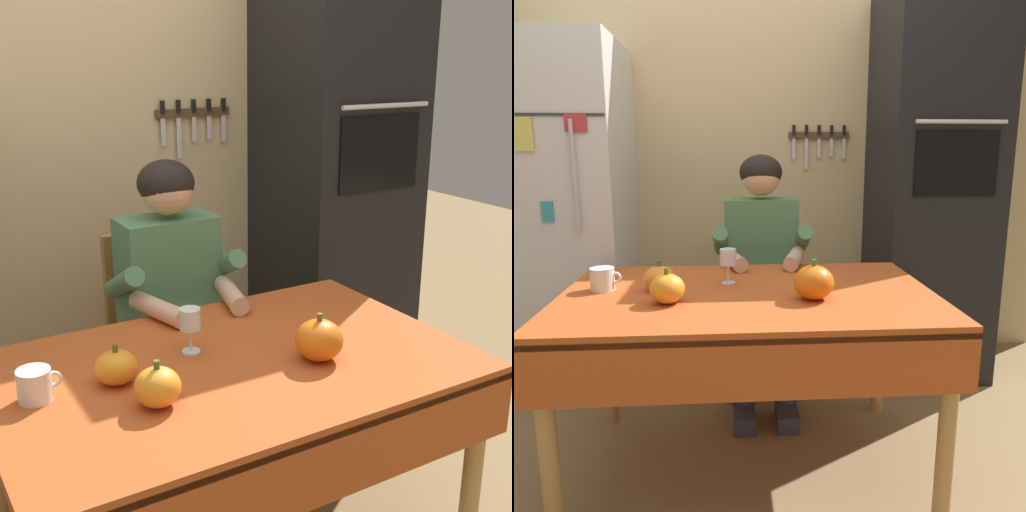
# 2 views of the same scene
# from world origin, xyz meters

# --- Properties ---
(back_wall_assembly) EXTENTS (3.70, 0.13, 2.60)m
(back_wall_assembly) POSITION_xyz_m (0.05, 1.35, 1.30)
(back_wall_assembly) COLOR #D1B784
(back_wall_assembly) RESTS_ON ground
(wall_oven) EXTENTS (0.60, 0.64, 2.10)m
(wall_oven) POSITION_xyz_m (1.05, 1.00, 1.05)
(wall_oven) COLOR black
(wall_oven) RESTS_ON ground
(dining_table) EXTENTS (1.40, 0.90, 0.74)m
(dining_table) POSITION_xyz_m (0.00, 0.08, 0.66)
(dining_table) COLOR tan
(dining_table) RESTS_ON ground
(chair_behind_person) EXTENTS (0.40, 0.40, 0.93)m
(chair_behind_person) POSITION_xyz_m (0.09, 0.87, 0.51)
(chair_behind_person) COLOR #9E6B33
(chair_behind_person) RESTS_ON ground
(seated_person) EXTENTS (0.47, 0.55, 1.25)m
(seated_person) POSITION_xyz_m (0.09, 0.68, 0.74)
(seated_person) COLOR #38384C
(seated_person) RESTS_ON ground
(coffee_mug) EXTENTS (0.12, 0.09, 0.09)m
(coffee_mug) POSITION_xyz_m (-0.55, 0.15, 0.78)
(coffee_mug) COLOR white
(coffee_mug) RESTS_ON dining_table
(wine_glass) EXTENTS (0.06, 0.06, 0.14)m
(wine_glass) POSITION_xyz_m (-0.08, 0.21, 0.84)
(wine_glass) COLOR white
(wine_glass) RESTS_ON dining_table
(pumpkin_large) EXTENTS (0.12, 0.12, 0.12)m
(pumpkin_large) POSITION_xyz_m (-0.34, 0.14, 0.79)
(pumpkin_large) COLOR orange
(pumpkin_large) RESTS_ON dining_table
(pumpkin_medium) EXTENTS (0.14, 0.14, 0.15)m
(pumpkin_medium) POSITION_xyz_m (0.23, -0.02, 0.80)
(pumpkin_medium) COLOR orange
(pumpkin_medium) RESTS_ON dining_table
(pumpkin_small) EXTENTS (0.12, 0.12, 0.13)m
(pumpkin_small) POSITION_xyz_m (-0.29, -0.03, 0.79)
(pumpkin_small) COLOR orange
(pumpkin_small) RESTS_ON dining_table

